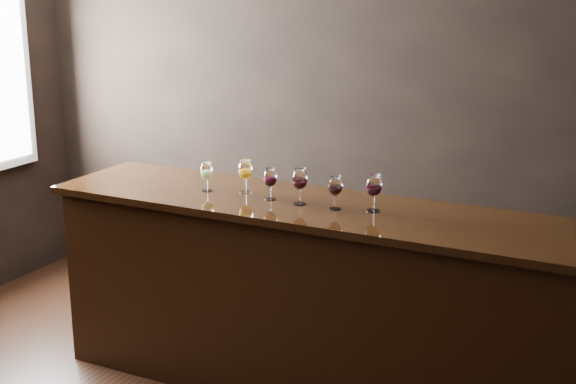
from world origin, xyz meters
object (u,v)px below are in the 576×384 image
at_px(glass_red_c, 335,187).
at_px(glass_red_d, 374,186).
at_px(glass_amber, 245,170).
at_px(glass_red_a, 270,178).
at_px(back_bar_shelf, 318,262).
at_px(glass_red_b, 300,180).
at_px(glass_white, 207,172).
at_px(bar_counter, 322,305).

distance_m(glass_red_c, glass_red_d, 0.21).
bearing_deg(glass_red_d, glass_amber, 179.19).
xyz_separation_m(glass_red_a, glass_red_d, (0.62, 0.05, 0.02)).
height_order(back_bar_shelf, glass_red_b, glass_red_b).
xyz_separation_m(glass_white, glass_red_d, (1.05, 0.06, 0.02)).
bearing_deg(back_bar_shelf, glass_red_d, -50.78).
height_order(glass_amber, glass_red_c, glass_amber).
distance_m(glass_amber, glass_red_b, 0.41).
bearing_deg(glass_red_a, glass_amber, 162.47).
height_order(glass_red_b, glass_red_c, glass_red_b).
xyz_separation_m(back_bar_shelf, glass_white, (-0.27, -1.02, 0.87)).
bearing_deg(glass_amber, glass_red_c, -6.62).
relative_size(glass_amber, glass_red_b, 0.95).
distance_m(bar_counter, glass_white, 1.05).
bearing_deg(glass_red_c, back_bar_shelf, 119.55).
bearing_deg(glass_white, glass_red_b, 0.13).
relative_size(back_bar_shelf, glass_red_b, 11.09).
relative_size(glass_white, glass_red_b, 0.84).
xyz_separation_m(glass_red_b, glass_red_d, (0.42, 0.06, -0.00)).
height_order(glass_red_a, glass_red_b, glass_red_b).
bearing_deg(glass_red_b, glass_red_a, 176.93).
relative_size(glass_amber, glass_red_c, 1.06).
height_order(back_bar_shelf, glass_red_d, glass_red_d).
distance_m(glass_white, glass_amber, 0.24).
distance_m(back_bar_shelf, glass_red_b, 1.40).
xyz_separation_m(glass_amber, glass_red_d, (0.82, -0.01, 0.01)).
xyz_separation_m(bar_counter, glass_red_c, (0.09, -0.03, 0.74)).
relative_size(bar_counter, glass_red_d, 15.30).
xyz_separation_m(bar_counter, glass_red_d, (0.29, 0.03, 0.75)).
bearing_deg(back_bar_shelf, glass_red_c, -60.45).
bearing_deg(glass_red_b, glass_amber, 169.38).
height_order(glass_red_b, glass_red_d, glass_red_b).
xyz_separation_m(back_bar_shelf, glass_red_a, (0.16, -1.01, 0.87)).
height_order(bar_counter, glass_red_a, glass_red_a).
xyz_separation_m(back_bar_shelf, glass_red_c, (0.58, -1.02, 0.88)).
height_order(bar_counter, glass_red_d, glass_red_d).
distance_m(glass_amber, glass_red_a, 0.21).
xyz_separation_m(glass_white, glass_amber, (0.22, 0.08, 0.02)).
bearing_deg(glass_white, back_bar_shelf, 75.31).
relative_size(glass_amber, glass_red_d, 0.96).
relative_size(glass_white, glass_red_d, 0.85).
bearing_deg(back_bar_shelf, glass_red_a, -80.91).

